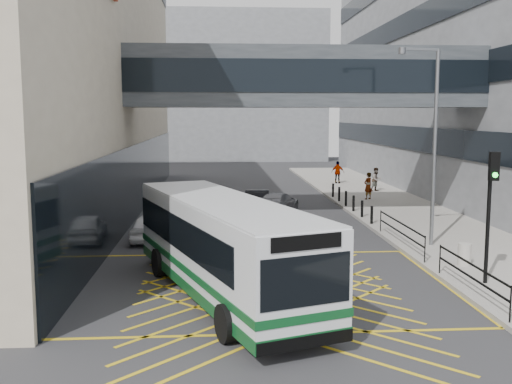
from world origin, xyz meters
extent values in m
plane|color=#333335|center=(0.00, 0.00, 0.00)|extent=(120.00, 120.00, 0.00)
cube|color=black|center=(-5.96, 16.00, 2.00)|extent=(0.10, 41.50, 4.00)
cube|color=black|center=(11.96, 24.00, 4.00)|extent=(0.10, 43.50, 1.60)
cube|color=black|center=(11.96, 24.00, 8.00)|extent=(0.10, 43.50, 1.60)
cube|color=black|center=(11.96, 24.00, 12.00)|extent=(0.10, 43.50, 1.60)
cube|color=gray|center=(-2.00, 60.00, 9.00)|extent=(28.00, 16.00, 18.00)
cube|color=#3A3F45|center=(3.00, 12.00, 7.50)|extent=(20.00, 4.00, 3.00)
cube|color=black|center=(3.00, 9.98, 7.50)|extent=(19.50, 0.06, 1.60)
cube|color=black|center=(3.00, 14.02, 7.50)|extent=(19.50, 0.06, 1.60)
cube|color=#9C978E|center=(9.00, 15.00, 0.08)|extent=(6.00, 54.00, 0.16)
cube|color=gold|center=(0.00, 0.00, 0.00)|extent=(12.00, 9.00, 0.01)
cube|color=silver|center=(-1.38, -1.24, 1.67)|extent=(5.93, 11.00, 2.65)
cube|color=#0D451E|center=(-1.38, -1.24, 0.51)|extent=(5.98, 11.05, 0.33)
cube|color=#0D451E|center=(-1.38, -1.24, 1.03)|extent=(6.00, 11.06, 0.22)
cube|color=black|center=(-1.58, -0.69, 2.01)|extent=(5.52, 9.73, 1.03)
cube|color=black|center=(0.42, -6.32, 1.92)|extent=(2.15, 0.83, 1.18)
cube|color=black|center=(0.43, -6.33, 2.80)|extent=(1.69, 0.65, 0.34)
cube|color=silver|center=(-1.38, -1.24, 3.01)|extent=(5.88, 10.90, 0.10)
cube|color=black|center=(0.43, -6.33, 0.49)|extent=(2.35, 0.91, 0.29)
cube|color=black|center=(-3.19, 3.85, 0.49)|extent=(2.35, 0.91, 0.29)
cylinder|color=black|center=(-1.36, -4.99, 0.49)|extent=(0.59, 1.02, 0.98)
cylinder|color=black|center=(0.97, -4.16, 0.49)|extent=(0.59, 1.02, 0.98)
cylinder|color=black|center=(-3.60, 1.30, 0.49)|extent=(0.59, 1.02, 0.98)
cylinder|color=black|center=(-1.27, 2.13, 0.49)|extent=(0.59, 1.02, 0.98)
imported|color=white|center=(-4.50, 7.48, 0.63)|extent=(1.91, 4.05, 1.25)
imported|color=black|center=(0.84, 15.30, 0.65)|extent=(1.98, 4.26, 1.29)
imported|color=gray|center=(1.96, 14.57, 0.64)|extent=(3.11, 4.44, 1.27)
cylinder|color=black|center=(7.19, -0.79, 1.97)|extent=(0.13, 0.13, 3.63)
cube|color=black|center=(7.18, -1.02, 4.00)|extent=(0.30, 0.20, 0.91)
sphere|color=#19E533|center=(7.18, -1.13, 3.74)|extent=(0.17, 0.17, 0.17)
cylinder|color=slate|center=(7.49, 4.98, 4.20)|extent=(0.19, 0.19, 8.07)
cube|color=slate|center=(6.69, 4.84, 8.23)|extent=(1.61, 0.38, 0.10)
cylinder|color=slate|center=(5.90, 4.70, 8.15)|extent=(0.33, 0.33, 0.25)
cylinder|color=#ADA89E|center=(7.45, 1.50, 0.57)|extent=(0.47, 0.47, 0.82)
cube|color=black|center=(6.15, -2.00, 1.11)|extent=(0.05, 5.00, 0.05)
cube|color=black|center=(6.15, -2.00, 0.71)|extent=(0.05, 5.00, 0.05)
cube|color=black|center=(6.15, 5.00, 1.11)|extent=(0.05, 6.00, 0.05)
cube|color=black|center=(6.15, 5.00, 0.71)|extent=(0.05, 6.00, 0.05)
cylinder|color=black|center=(6.15, -4.50, 0.66)|extent=(0.04, 0.04, 1.00)
cylinder|color=black|center=(6.15, 0.50, 0.66)|extent=(0.04, 0.04, 1.00)
cylinder|color=black|center=(6.15, 2.00, 0.66)|extent=(0.04, 0.04, 1.00)
cylinder|color=black|center=(6.15, 8.00, 0.66)|extent=(0.04, 0.04, 1.00)
cylinder|color=black|center=(6.25, 10.00, 0.61)|extent=(0.14, 0.14, 0.90)
cylinder|color=black|center=(6.25, 12.00, 0.61)|extent=(0.14, 0.14, 0.90)
cylinder|color=black|center=(6.25, 14.00, 0.61)|extent=(0.14, 0.14, 0.90)
cylinder|color=black|center=(6.25, 16.00, 0.61)|extent=(0.14, 0.14, 0.90)
cylinder|color=black|center=(6.25, 18.00, 0.61)|extent=(0.14, 0.14, 0.90)
cylinder|color=black|center=(6.25, 20.00, 0.61)|extent=(0.14, 0.14, 0.90)
imported|color=gray|center=(8.29, 18.72, 1.03)|extent=(0.85, 0.79, 1.74)
imported|color=gray|center=(9.92, 22.74, 1.00)|extent=(0.95, 0.79, 1.69)
imported|color=gray|center=(8.19, 27.89, 1.04)|extent=(1.15, 0.87, 1.76)
camera|label=1|loc=(-1.57, -19.25, 5.61)|focal=42.00mm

